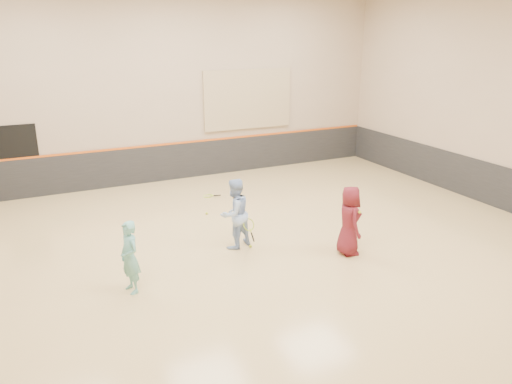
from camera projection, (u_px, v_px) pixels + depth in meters
name	position (u px, v px, depth m)	size (l,w,h in m)	color
room	(246.00, 214.00, 11.28)	(15.04, 12.04, 6.22)	tan
wainscot_back	(171.00, 162.00, 16.46)	(14.90, 0.04, 1.20)	#232326
wainscot_right	(481.00, 181.00, 14.41)	(0.04, 11.90, 1.20)	#232326
accent_stripe	(170.00, 144.00, 16.26)	(14.90, 0.03, 0.06)	#D85914
acoustic_panel	(248.00, 99.00, 17.00)	(3.20, 0.08, 2.00)	tan
doorway	(20.00, 162.00, 14.47)	(1.10, 0.05, 2.20)	black
girl	(130.00, 257.00, 9.37)	(0.52, 0.34, 1.43)	#69B6B0
instructor	(235.00, 214.00, 11.28)	(0.79, 0.62, 1.63)	#96B5E8
young_man	(349.00, 220.00, 10.97)	(0.77, 0.50, 1.57)	maroon
held_racket	(249.00, 225.00, 11.27)	(0.34, 0.34, 0.61)	#A2C12A
spare_racket	(208.00, 194.00, 14.96)	(0.68, 0.68, 0.13)	#A5D42E
ball_under_racket	(251.00, 246.00, 11.48)	(0.07, 0.07, 0.07)	#B4C52E
ball_in_hand	(360.00, 212.00, 10.74)	(0.07, 0.07, 0.07)	#D1DD33
ball_beside_spare	(207.00, 213.00, 13.52)	(0.07, 0.07, 0.07)	#D0E635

